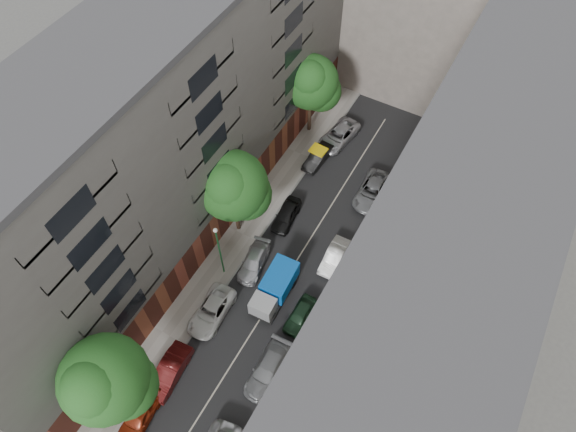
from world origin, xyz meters
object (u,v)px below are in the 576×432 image
Objects in this scene: car_left_2 at (211,311)px; car_left_3 at (254,262)px; tree_far at (311,85)px; pedestrian at (401,218)px; car_right_4 at (372,191)px; tree_mid at (233,188)px; car_left_5 at (318,157)px; car_left_1 at (170,371)px; car_right_3 at (334,256)px; car_left_4 at (286,215)px; lamp_post at (219,247)px; car_right_2 at (300,315)px; car_left_0 at (139,415)px; car_right_1 at (268,370)px; tarp_truck at (275,288)px; tree_near at (106,382)px; car_left_6 at (339,135)px.

car_left_2 is 5.63m from car_left_3.
pedestrian is at bearing -27.00° from tree_far.
tree_mid is (-8.93, -9.43, 5.45)m from car_right_4.
car_left_1 is at bearing -85.76° from car_left_5.
car_right_3 is 7.26m from pedestrian.
car_left_2 is 1.20× the size of car_left_4.
car_left_1 is at bearing -107.72° from car_right_4.
tree_mid is 14.09m from tree_far.
lamp_post is at bearing -85.67° from tree_far.
car_left_4 reaches higher than car_right_2.
tree_mid is (-2.53, 17.27, 5.43)m from car_left_0.
car_left_0 is 0.95× the size of car_left_1.
car_right_2 is 11.58m from tree_mid.
tree_far reaches higher than car_left_4.
car_right_3 is (0.00, 11.31, -0.06)m from car_right_1.
tarp_truck is 2.99m from car_right_2.
car_left_0 is 2.29× the size of pedestrian.
tree_near reaches higher than car_left_1.
car_right_4 is 0.58× the size of tree_far.
car_left_5 is at bearing 84.94° from car_left_1.
car_left_1 is at bearing -152.49° from car_right_1.
car_left_1 reaches higher than car_left_0.
car_right_1 is (6.40, 3.69, -0.02)m from car_left_1.
tarp_truck is 5.45m from car_left_2.
car_right_3 is at bearing -51.51° from car_left_5.
car_right_4 is (2.79, 13.46, -0.59)m from tarp_truck.
car_right_1 reaches higher than car_left_2.
car_left_6 reaches higher than car_right_2.
car_left_6 is 6.37m from tree_far.
tarp_truck reaches higher than car_left_4.
car_right_1 is at bearing -92.15° from car_right_3.
car_left_0 is at bearing -85.07° from tree_far.
tarp_truck reaches higher than car_left_6.
car_left_5 is 0.44× the size of tree_mid.
car_right_2 is 0.38× the size of tree_near.
car_left_1 is 1.04× the size of car_left_3.
car_right_4 is (0.00, 19.41, -0.00)m from car_right_1.
car_left_5 is at bearing 166.33° from car_right_4.
car_left_6 is 32.12m from tree_near.
tarp_truck is 2.77× the size of pedestrian.
car_right_2 is at bearing 23.32° from car_left_2.
car_left_4 is at bearing -80.78° from car_left_5.
car_left_1 is 28.01m from car_left_6.
car_left_3 is at bearing -95.80° from car_left_4.
car_right_2 is (5.79, -2.40, -0.00)m from car_left_3.
car_right_4 reaches higher than car_left_3.
car_left_5 is 0.61× the size of lamp_post.
car_left_4 is at bearing 81.48° from car_left_0.
tree_near is (-7.30, -12.30, 6.17)m from car_right_2.
tarp_truck is 13.29m from pedestrian.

